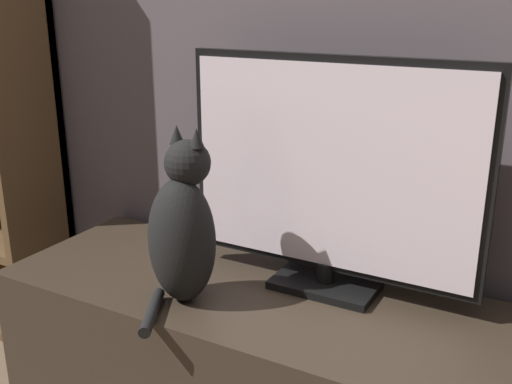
# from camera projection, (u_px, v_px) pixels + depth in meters

# --- Properties ---
(tv_stand) EXTENTS (1.47, 0.50, 0.46)m
(tv_stand) POSITION_uv_depth(u_px,v_px,m) (275.00, 375.00, 1.57)
(tv_stand) COLOR #33281E
(tv_stand) RESTS_ON ground_plane
(tv) EXTENTS (0.76, 0.16, 0.59)m
(tv) POSITION_uv_depth(u_px,v_px,m) (330.00, 175.00, 1.45)
(tv) COLOR black
(tv) RESTS_ON tv_stand
(cat) EXTENTS (0.19, 0.29, 0.43)m
(cat) POSITION_uv_depth(u_px,v_px,m) (184.00, 231.00, 1.43)
(cat) COLOR black
(cat) RESTS_ON tv_stand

